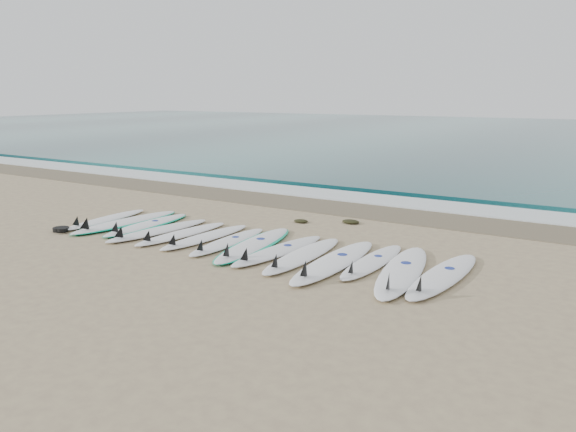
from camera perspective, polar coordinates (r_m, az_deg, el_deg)
The scene contains 22 objects.
ground at distance 10.50m, azimuth -4.73°, elevation -2.95°, with size 120.00×120.00×0.00m, color tan.
ocean at distance 41.16m, azimuth 23.51°, elevation 7.52°, with size 120.00×55.00×0.03m, color #185558.
wet_sand_band at distance 13.92m, azimuth 5.35°, elevation 0.87°, with size 120.00×1.80×0.01m, color brown.
foam_band at distance 15.16m, azimuth 7.72°, elevation 1.81°, with size 120.00×1.40×0.04m, color silver.
wave_crest at distance 16.52m, azimuth 9.87°, elevation 2.71°, with size 120.00×1.00×0.10m, color #185558.
surfboard_0 at distance 12.99m, azimuth -18.12°, elevation -0.32°, with size 0.68×2.35×0.30m.
surfboard_1 at distance 12.58m, azimuth -16.24°, elevation -0.59°, with size 0.83×2.81×0.35m.
surfboard_2 at distance 12.22m, azimuth -14.22°, elevation -0.88°, with size 0.71×2.48×0.31m.
surfboard_3 at distance 11.64m, azimuth -13.23°, elevation -1.44°, with size 0.83×2.56×0.32m.
surfboard_4 at distance 11.28m, azimuth -10.93°, elevation -1.78°, with size 0.68×2.39×0.30m.
surfboard_5 at distance 10.94m, azimuth -8.56°, elevation -2.13°, with size 0.62×2.40×0.30m.
surfboard_6 at distance 10.55m, azimuth -6.25°, elevation -2.61°, with size 0.60×2.34×0.30m.
surfboard_7 at distance 10.30m, azimuth -3.56°, elevation -2.93°, with size 1.04×2.82×0.35m.
surfboard_8 at distance 9.90m, azimuth -1.13°, elevation -3.53°, with size 0.73×2.55×0.32m.
surfboard_9 at distance 9.60m, azimuth 1.38°, elevation -4.04°, with size 0.62×2.58×0.33m.
surfboard_10 at distance 9.25m, azimuth 4.58°, elevation -4.66°, with size 0.68×2.90×0.37m.
surfboard_11 at distance 9.36m, azimuth 8.46°, elevation -4.62°, with size 0.51×2.33×0.30m.
surfboard_12 at distance 8.92m, azimuth 11.45°, elevation -5.53°, with size 1.08×2.95×0.37m.
surfboard_13 at distance 8.86m, azimuth 15.37°, elevation -5.88°, with size 0.69×2.71×0.34m.
seaweed_near at distance 12.27m, azimuth 1.32°, elevation -0.51°, with size 0.33×0.25×0.06m, color black.
seaweed_far at distance 12.26m, azimuth 6.38°, elevation -0.57°, with size 0.39×0.30×0.08m, color black.
leash_coil at distance 12.35m, azimuth -22.03°, elevation -1.26°, with size 0.46×0.36×0.11m.
Camera 1 is at (6.06, -8.12, 2.76)m, focal length 35.00 mm.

